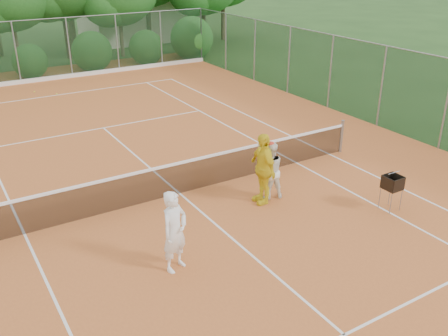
# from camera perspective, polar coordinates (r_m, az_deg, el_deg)

# --- Properties ---
(ground) EXTENTS (120.00, 120.00, 0.00)m
(ground) POSITION_cam_1_polar(r_m,az_deg,el_deg) (13.83, -5.03, -3.04)
(ground) COLOR #214318
(ground) RESTS_ON ground
(clay_court) EXTENTS (18.00, 36.00, 0.02)m
(clay_court) POSITION_cam_1_polar(r_m,az_deg,el_deg) (13.83, -5.04, -3.00)
(clay_court) COLOR #C2652C
(clay_court) RESTS_ON ground
(club_building) EXTENTS (8.00, 5.00, 3.00)m
(club_building) POSITION_cam_1_polar(r_m,az_deg,el_deg) (38.23, -9.44, 16.54)
(club_building) COLOR beige
(club_building) RESTS_ON ground
(tennis_net) EXTENTS (11.97, 0.10, 1.10)m
(tennis_net) POSITION_cam_1_polar(r_m,az_deg,el_deg) (13.60, -5.11, -1.04)
(tennis_net) COLOR gray
(tennis_net) RESTS_ON clay_court
(player_white) EXTENTS (0.77, 0.65, 1.80)m
(player_white) POSITION_cam_1_polar(r_m,az_deg,el_deg) (10.36, -5.66, -7.23)
(player_white) COLOR white
(player_white) RESTS_ON clay_court
(player_center_grp) EXTENTS (0.89, 0.76, 1.62)m
(player_center_grp) POSITION_cam_1_polar(r_m,az_deg,el_deg) (13.30, 5.23, -0.27)
(player_center_grp) COLOR white
(player_center_grp) RESTS_ON clay_court
(player_yellow) EXTENTS (0.60, 1.18, 1.93)m
(player_yellow) POSITION_cam_1_polar(r_m,az_deg,el_deg) (13.00, 4.45, -0.06)
(player_yellow) COLOR yellow
(player_yellow) RESTS_ON clay_court
(ball_hopper) EXTENTS (0.42, 0.42, 0.95)m
(ball_hopper) POSITION_cam_1_polar(r_m,az_deg,el_deg) (13.35, 18.71, -1.65)
(ball_hopper) COLOR gray
(ball_hopper) RESTS_ON clay_court
(stray_ball_b) EXTENTS (0.07, 0.07, 0.07)m
(stray_ball_b) POSITION_cam_1_polar(r_m,az_deg,el_deg) (25.17, -20.85, 8.15)
(stray_ball_b) COLOR yellow
(stray_ball_b) RESTS_ON clay_court
(stray_ball_c) EXTENTS (0.07, 0.07, 0.07)m
(stray_ball_c) POSITION_cam_1_polar(r_m,az_deg,el_deg) (24.42, -18.57, 8.02)
(stray_ball_c) COLOR #D3E435
(stray_ball_c) RESTS_ON clay_court
(court_markings) EXTENTS (11.03, 23.83, 0.01)m
(court_markings) POSITION_cam_1_polar(r_m,az_deg,el_deg) (13.82, -5.04, -2.95)
(court_markings) COLOR white
(court_markings) RESTS_ON clay_court
(fence_back) EXTENTS (18.07, 0.07, 3.00)m
(fence_back) POSITION_cam_1_polar(r_m,az_deg,el_deg) (27.07, -19.95, 12.52)
(fence_back) COLOR #19381E
(fence_back) RESTS_ON clay_court
(fence_right) EXTENTS (0.07, 33.07, 3.00)m
(fence_right) POSITION_cam_1_polar(r_m,az_deg,el_deg) (17.91, 24.06, 6.54)
(fence_right) COLOR #19381E
(fence_right) RESTS_ON clay_court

